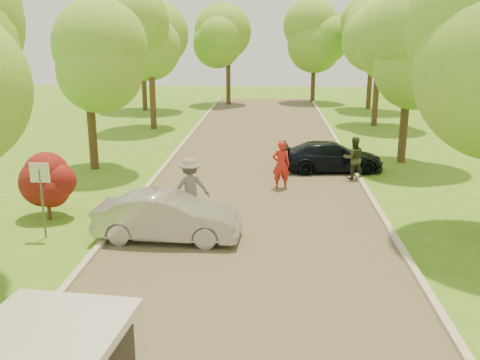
% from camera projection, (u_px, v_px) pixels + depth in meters
% --- Properties ---
extents(ground, '(100.00, 100.00, 0.00)m').
position_uv_depth(ground, '(242.00, 315.00, 10.97)').
color(ground, '#4A721B').
rests_on(ground, ground).
extents(road, '(8.00, 60.00, 0.01)m').
position_uv_depth(road, '(255.00, 199.00, 18.67)').
color(road, '#4C4438').
rests_on(road, ground).
extents(curb_left, '(0.18, 60.00, 0.12)m').
position_uv_depth(curb_left, '(140.00, 195.00, 18.89)').
color(curb_left, '#B2AD9E').
rests_on(curb_left, ground).
extents(curb_right, '(0.18, 60.00, 0.12)m').
position_uv_depth(curb_right, '(372.00, 199.00, 18.43)').
color(curb_right, '#B2AD9E').
rests_on(curb_right, ground).
extents(street_sign, '(0.55, 0.06, 2.17)m').
position_uv_depth(street_sign, '(41.00, 184.00, 14.74)').
color(street_sign, '#59595E').
rests_on(street_sign, ground).
extents(red_shrub, '(1.70, 1.70, 1.95)m').
position_uv_depth(red_shrub, '(47.00, 186.00, 16.33)').
color(red_shrub, '#382619').
rests_on(red_shrub, ground).
extents(tree_l_midb, '(4.30, 4.20, 6.62)m').
position_uv_depth(tree_l_midb, '(91.00, 59.00, 21.70)').
color(tree_l_midb, '#382619').
rests_on(tree_l_midb, ground).
extents(tree_l_far, '(4.92, 4.80, 7.79)m').
position_uv_depth(tree_l_far, '(154.00, 36.00, 31.08)').
color(tree_l_far, '#382619').
rests_on(tree_l_far, ground).
extents(tree_r_midb, '(4.51, 4.40, 7.01)m').
position_uv_depth(tree_r_midb, '(414.00, 51.00, 22.79)').
color(tree_r_midb, '#382619').
rests_on(tree_r_midb, ground).
extents(tree_r_far, '(5.33, 5.20, 8.34)m').
position_uv_depth(tree_r_far, '(384.00, 30.00, 32.13)').
color(tree_r_far, '#382619').
rests_on(tree_r_far, ground).
extents(tree_bg_a, '(5.12, 5.00, 7.72)m').
position_uv_depth(tree_bg_a, '(145.00, 38.00, 38.96)').
color(tree_bg_a, '#382619').
rests_on(tree_bg_a, ground).
extents(tree_bg_b, '(5.12, 5.00, 7.95)m').
position_uv_depth(tree_bg_b, '(376.00, 35.00, 39.86)').
color(tree_bg_b, '#382619').
rests_on(tree_bg_b, ground).
extents(tree_bg_c, '(4.92, 4.80, 7.33)m').
position_uv_depth(tree_bg_c, '(231.00, 41.00, 42.54)').
color(tree_bg_c, '#382619').
rests_on(tree_bg_c, ground).
extents(tree_bg_d, '(5.12, 5.00, 7.72)m').
position_uv_depth(tree_bg_d, '(317.00, 37.00, 43.99)').
color(tree_bg_d, '#382619').
rests_on(tree_bg_d, ground).
extents(silver_sedan, '(4.12, 1.62, 1.33)m').
position_uv_depth(silver_sedan, '(168.00, 217.00, 14.84)').
color(silver_sedan, '#9E9FA3').
rests_on(silver_sedan, ground).
extents(dark_sedan, '(4.43, 2.18, 1.24)m').
position_uv_depth(dark_sedan, '(332.00, 157.00, 22.35)').
color(dark_sedan, black).
rests_on(dark_sedan, ground).
extents(longboard, '(0.56, 1.00, 0.11)m').
position_uv_depth(longboard, '(191.00, 218.00, 16.45)').
color(longboard, black).
rests_on(longboard, ground).
extents(skateboarder, '(1.38, 1.05, 1.88)m').
position_uv_depth(skateboarder, '(190.00, 188.00, 16.20)').
color(skateboarder, slate).
rests_on(skateboarder, longboard).
extents(person_striped, '(0.69, 0.48, 1.81)m').
position_uv_depth(person_striped, '(281.00, 165.00, 19.76)').
color(person_striped, red).
rests_on(person_striped, ground).
extents(person_olive, '(0.90, 0.74, 1.71)m').
position_uv_depth(person_olive, '(354.00, 158.00, 21.04)').
color(person_olive, '#2A331E').
rests_on(person_olive, ground).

